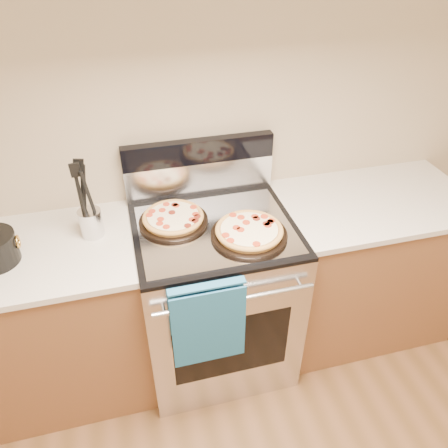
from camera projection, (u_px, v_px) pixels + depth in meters
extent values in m
plane|color=tan|center=(196.00, 111.00, 2.07)|extent=(4.00, 0.00, 4.00)
cube|color=#B7B7BC|center=(215.00, 297.00, 2.33)|extent=(0.76, 0.68, 0.90)
cube|color=black|center=(232.00, 346.00, 2.07)|extent=(0.56, 0.01, 0.40)
cube|color=black|center=(214.00, 228.00, 2.06)|extent=(0.76, 0.68, 0.02)
cube|color=silver|center=(200.00, 178.00, 2.24)|extent=(0.76, 0.06, 0.18)
cube|color=black|center=(199.00, 151.00, 2.15)|extent=(0.76, 0.06, 0.12)
cylinder|color=silver|center=(235.00, 300.00, 1.83)|extent=(0.70, 0.03, 0.03)
cube|color=gray|center=(215.00, 229.00, 2.03)|extent=(0.70, 0.55, 0.01)
cube|color=brown|center=(43.00, 326.00, 2.18)|extent=(1.00, 0.62, 0.88)
cube|color=beige|center=(17.00, 257.00, 1.91)|extent=(1.02, 0.64, 0.03)
cube|color=brown|center=(361.00, 267.00, 2.54)|extent=(1.00, 0.62, 0.88)
cube|color=beige|center=(377.00, 201.00, 2.27)|extent=(1.02, 0.64, 0.03)
cylinder|color=silver|center=(91.00, 223.00, 1.98)|extent=(0.12, 0.12, 0.13)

